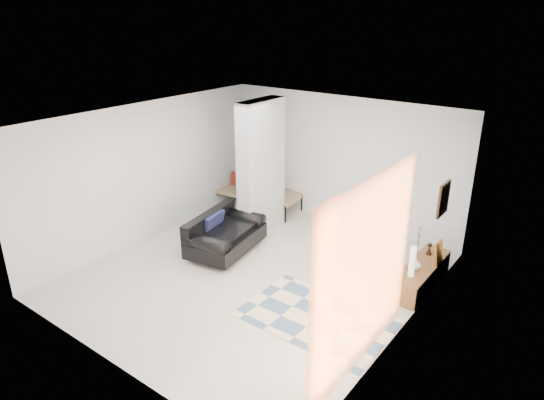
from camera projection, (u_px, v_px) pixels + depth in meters
The scene contains 17 objects.
floor at pixel (255, 274), 8.74m from camera, with size 6.00×6.00×0.00m, color beige.
ceiling at pixel (253, 120), 7.71m from camera, with size 6.00×6.00×0.00m, color white.
wall_back at pixel (341, 161), 10.46m from camera, with size 6.00×6.00×0.00m, color white.
wall_front at pixel (103, 274), 5.99m from camera, with size 6.00×6.00×0.00m, color white.
wall_left at pixel (148, 172), 9.76m from camera, with size 6.00×6.00×0.00m, color white.
wall_right at pixel (409, 246), 6.69m from camera, with size 6.00×6.00×0.00m, color white.
partition_column at pixel (261, 167), 10.03m from camera, with size 0.35×1.20×2.80m, color silver.
hallway_door at pixel (263, 161), 11.74m from camera, with size 0.85×0.06×2.04m, color silver.
curtain at pixel (367, 275), 5.86m from camera, with size 2.55×2.55×0.00m, color #FF8943.
wall_art at pixel (444, 199), 7.67m from camera, with size 0.04×0.45×0.55m, color #37230F.
media_console at pixel (421, 275), 8.31m from camera, with size 0.45×1.65×0.80m.
loveseat at pixel (223, 235), 9.45m from camera, with size 1.22×1.77×0.76m.
daybed at pixel (257, 192), 11.51m from camera, with size 2.08×1.08×0.77m.
area_rug at pixel (317, 317), 7.50m from camera, with size 2.27×1.51×0.01m, color beige.
cylinder_lamp at pixel (412, 261), 7.80m from camera, with size 0.10×0.10×0.54m, color white.
bronze_figurine at pixel (429, 249), 8.55m from camera, with size 0.11×0.11×0.22m, color black, non-canonical shape.
vase at pixel (415, 264), 8.07m from camera, with size 0.19×0.19×0.20m, color white.
Camera 1 is at (4.82, -5.94, 4.44)m, focal length 32.00 mm.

